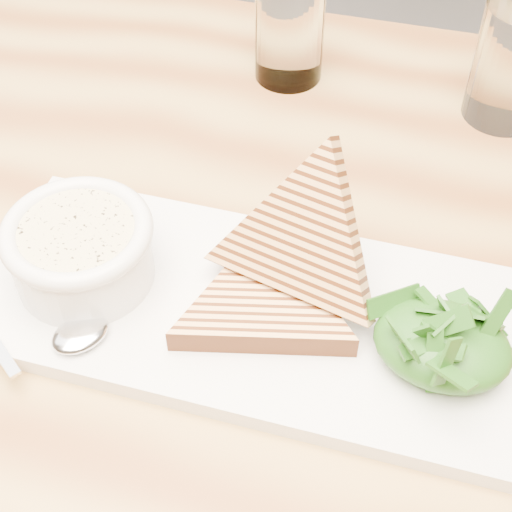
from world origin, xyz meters
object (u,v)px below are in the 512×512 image
(table_top, at_px, (197,255))
(glass_near, at_px, (289,30))
(soup_bowl, at_px, (82,257))
(platter, at_px, (247,311))

(table_top, xyz_separation_m, glass_near, (0.00, 0.26, 0.07))
(soup_bowl, height_order, glass_near, glass_near)
(table_top, xyz_separation_m, platter, (0.07, -0.06, 0.03))
(table_top, distance_m, glass_near, 0.27)
(table_top, relative_size, platter, 2.78)
(soup_bowl, relative_size, glass_near, 1.01)
(platter, height_order, glass_near, glass_near)
(table_top, height_order, soup_bowl, soup_bowl)
(table_top, bearing_deg, glass_near, 89.92)
(platter, height_order, soup_bowl, soup_bowl)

